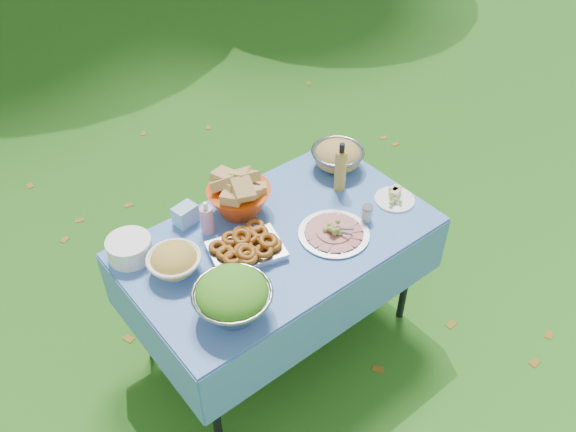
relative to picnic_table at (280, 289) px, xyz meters
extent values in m
plane|color=black|center=(0.00, 0.00, -0.38)|extent=(80.00, 80.00, 0.00)
cube|color=#84C5FF|center=(0.00, 0.00, 0.00)|extent=(1.46, 0.86, 0.76)
cylinder|color=white|center=(-0.61, 0.31, 0.43)|extent=(0.26, 0.26, 0.10)
cube|color=#91C3E6|center=(-0.29, 0.35, 0.43)|extent=(0.12, 0.10, 0.10)
cylinder|color=pink|center=(-0.24, 0.23, 0.47)|extent=(0.08, 0.08, 0.18)
cube|color=#BDBCC1|center=(-0.19, 0.00, 0.42)|extent=(0.38, 0.31, 0.08)
cylinder|color=#9D9EA4|center=(0.21, -0.16, 0.42)|extent=(0.37, 0.37, 0.08)
cylinder|color=gold|center=(0.47, 0.09, 0.52)|extent=(0.07, 0.07, 0.28)
cylinder|color=white|center=(0.62, -0.16, 0.41)|extent=(0.21, 0.21, 0.06)
cylinder|color=silver|center=(0.40, -0.18, 0.42)|extent=(0.06, 0.06, 0.09)
camera|label=1|loc=(-1.28, -1.67, 2.36)|focal=38.00mm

